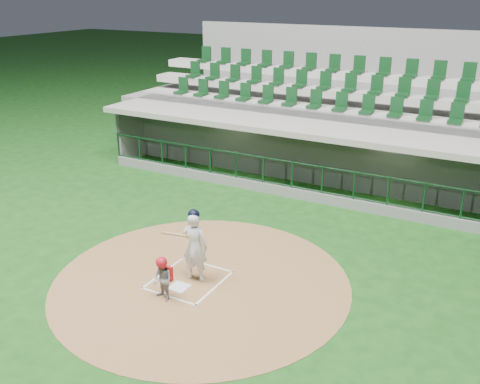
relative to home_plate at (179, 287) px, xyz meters
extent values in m
plane|color=#124012|center=(0.00, 0.70, -0.02)|extent=(120.00, 120.00, 0.00)
cylinder|color=brown|center=(0.30, 0.50, -0.02)|extent=(7.20, 7.20, 0.01)
cube|color=silver|center=(0.00, 0.00, 0.00)|extent=(0.43, 0.43, 0.02)
cube|color=white|center=(-0.75, 0.40, 0.00)|extent=(0.05, 1.80, 0.01)
cube|color=white|center=(0.75, 0.40, 0.00)|extent=(0.05, 1.80, 0.01)
cube|color=white|center=(0.00, 1.25, 0.00)|extent=(1.55, 0.05, 0.01)
cube|color=white|center=(0.00, -0.45, 0.00)|extent=(1.55, 0.05, 0.01)
cube|color=gray|center=(0.00, 8.20, -0.57)|extent=(15.00, 3.00, 0.10)
cube|color=slate|center=(0.00, 9.80, 0.83)|extent=(15.00, 0.20, 2.70)
cube|color=#A7A494|center=(0.00, 9.68, 1.08)|extent=(13.50, 0.04, 0.90)
cube|color=slate|center=(-7.50, 8.20, 0.83)|extent=(0.20, 3.00, 2.70)
cube|color=gray|center=(0.00, 7.95, 2.28)|extent=(15.40, 3.50, 0.20)
cube|color=slate|center=(0.00, 6.65, 0.13)|extent=(15.00, 0.15, 0.40)
cube|color=black|center=(0.00, 6.65, 1.70)|extent=(15.00, 0.01, 0.95)
cube|color=olive|center=(0.00, 9.25, -0.30)|extent=(12.75, 0.40, 0.45)
cube|color=white|center=(-3.00, 8.20, 2.15)|extent=(1.30, 0.35, 0.04)
cube|color=white|center=(3.00, 8.20, 2.15)|extent=(1.30, 0.35, 0.04)
imported|color=maroon|center=(-4.61, 8.77, 0.28)|extent=(1.17, 0.92, 1.60)
imported|color=maroon|center=(-1.24, 8.81, 0.41)|extent=(1.15, 0.63, 1.86)
imported|color=maroon|center=(2.49, 8.99, 0.33)|extent=(0.97, 0.81, 1.70)
imported|color=#AF1612|center=(4.78, 8.84, 0.36)|extent=(1.67, 0.65, 1.76)
cube|color=slate|center=(0.00, 11.45, 1.13)|extent=(17.00, 6.50, 2.50)
cube|color=#9D998D|center=(0.00, 9.95, 2.28)|extent=(16.60, 0.95, 0.30)
cube|color=#9F9A8F|center=(0.00, 10.90, 2.83)|extent=(16.60, 0.95, 0.30)
cube|color=#AFAA9E|center=(0.00, 11.85, 3.38)|extent=(16.60, 0.95, 0.30)
cube|color=slate|center=(0.00, 14.80, 2.50)|extent=(17.00, 0.25, 5.05)
imported|color=silver|center=(0.13, 0.52, 0.88)|extent=(0.69, 0.49, 1.77)
sphere|color=black|center=(0.13, 0.52, 1.70)|extent=(0.28, 0.28, 0.28)
cylinder|color=tan|center=(-0.12, 0.27, 1.23)|extent=(0.58, 0.79, 0.39)
imported|color=gray|center=(-0.03, -0.59, 0.49)|extent=(0.58, 0.51, 1.00)
sphere|color=#AF121D|center=(-0.03, -0.59, 0.94)|extent=(0.26, 0.26, 0.26)
cube|color=#AE1312|center=(-0.03, -0.44, 0.60)|extent=(0.32, 0.10, 0.35)
camera|label=1|loc=(6.55, -8.99, 6.69)|focal=40.00mm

